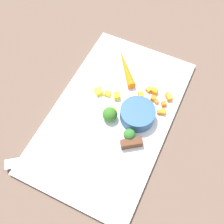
% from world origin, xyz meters
% --- Properties ---
extents(ground_plane, '(4.00, 4.00, 0.00)m').
position_xyz_m(ground_plane, '(0.00, 0.00, 0.00)').
color(ground_plane, brown).
extents(cutting_board, '(0.53, 0.32, 0.01)m').
position_xyz_m(cutting_board, '(0.00, 0.00, 0.01)').
color(cutting_board, white).
rests_on(cutting_board, ground_plane).
extents(prep_bowl, '(0.09, 0.09, 0.04)m').
position_xyz_m(prep_bowl, '(0.02, -0.07, 0.03)').
color(prep_bowl, '#2E5785').
rests_on(prep_bowl, cutting_board).
extents(chef_knife, '(0.22, 0.30, 0.02)m').
position_xyz_m(chef_knife, '(-0.11, -0.02, 0.02)').
color(chef_knife, silver).
rests_on(chef_knife, cutting_board).
extents(whole_carrot, '(0.13, 0.11, 0.03)m').
position_xyz_m(whole_carrot, '(0.16, 0.03, 0.02)').
color(whole_carrot, orange).
rests_on(whole_carrot, cutting_board).
extents(carrot_dice_0, '(0.01, 0.01, 0.01)m').
position_xyz_m(carrot_dice_0, '(0.06, -0.12, 0.02)').
color(carrot_dice_0, orange).
rests_on(carrot_dice_0, cutting_board).
extents(carrot_dice_1, '(0.02, 0.02, 0.01)m').
position_xyz_m(carrot_dice_1, '(0.09, -0.05, 0.02)').
color(carrot_dice_1, orange).
rests_on(carrot_dice_1, cutting_board).
extents(carrot_dice_2, '(0.01, 0.01, 0.01)m').
position_xyz_m(carrot_dice_2, '(0.09, -0.10, 0.02)').
color(carrot_dice_2, orange).
rests_on(carrot_dice_2, cutting_board).
extents(carrot_dice_3, '(0.02, 0.02, 0.02)m').
position_xyz_m(carrot_dice_3, '(0.11, -0.08, 0.02)').
color(carrot_dice_3, orange).
rests_on(carrot_dice_3, cutting_board).
extents(carrot_dice_4, '(0.02, 0.02, 0.01)m').
position_xyz_m(carrot_dice_4, '(0.11, -0.06, 0.02)').
color(carrot_dice_4, orange).
rests_on(carrot_dice_4, cutting_board).
extents(carrot_dice_5, '(0.02, 0.02, 0.01)m').
position_xyz_m(carrot_dice_5, '(0.11, -0.13, 0.02)').
color(carrot_dice_5, orange).
rests_on(carrot_dice_5, cutting_board).
extents(carrot_dice_6, '(0.01, 0.01, 0.01)m').
position_xyz_m(carrot_dice_6, '(0.06, -0.13, 0.02)').
color(carrot_dice_6, orange).
rests_on(carrot_dice_6, cutting_board).
extents(carrot_dice_7, '(0.02, 0.02, 0.01)m').
position_xyz_m(carrot_dice_7, '(0.09, -0.12, 0.02)').
color(carrot_dice_7, orange).
rests_on(carrot_dice_7, cutting_board).
extents(carrot_dice_8, '(0.01, 0.01, 0.01)m').
position_xyz_m(carrot_dice_8, '(0.09, -0.09, 0.02)').
color(carrot_dice_8, orange).
rests_on(carrot_dice_8, cutting_board).
extents(carrot_dice_9, '(0.01, 0.01, 0.01)m').
position_xyz_m(carrot_dice_9, '(0.12, -0.12, 0.02)').
color(carrot_dice_9, orange).
rests_on(carrot_dice_9, cutting_board).
extents(pepper_dice_0, '(0.02, 0.02, 0.01)m').
position_xyz_m(pepper_dice_0, '(0.01, 0.00, 0.02)').
color(pepper_dice_0, yellow).
rests_on(pepper_dice_0, cutting_board).
extents(pepper_dice_1, '(0.03, 0.03, 0.02)m').
position_xyz_m(pepper_dice_1, '(0.04, 0.06, 0.02)').
color(pepper_dice_1, yellow).
rests_on(pepper_dice_1, cutting_board).
extents(pepper_dice_2, '(0.02, 0.02, 0.02)m').
position_xyz_m(pepper_dice_2, '(0.05, 0.01, 0.02)').
color(pepper_dice_2, yellow).
rests_on(pepper_dice_2, cutting_board).
extents(pepper_dice_3, '(0.01, 0.02, 0.01)m').
position_xyz_m(pepper_dice_3, '(0.05, 0.04, 0.02)').
color(pepper_dice_3, yellow).
rests_on(pepper_dice_3, cutting_board).
extents(broccoli_floret_0, '(0.04, 0.04, 0.04)m').
position_xyz_m(broccoli_floret_0, '(-0.01, 0.00, 0.03)').
color(broccoli_floret_0, '#8DBA67').
rests_on(broccoli_floret_0, cutting_board).
extents(broccoli_floret_1, '(0.03, 0.03, 0.04)m').
position_xyz_m(broccoli_floret_1, '(-0.05, -0.07, 0.03)').
color(broccoli_floret_1, '#90C068').
rests_on(broccoli_floret_1, cutting_board).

